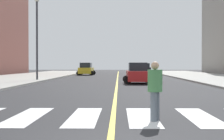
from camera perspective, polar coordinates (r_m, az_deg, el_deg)
crosswalk_paint at (r=10.60m, az=0.20°, el=-7.94°), size 13.50×4.00×0.01m
lane_divider_paint at (r=46.50m, az=0.98°, el=-1.15°), size 0.16×80.00×0.01m
car_red_nearest at (r=29.67m, az=4.38°, el=-0.63°), size 2.62×4.15×1.84m
car_yellow_second at (r=54.38m, az=-4.43°, el=0.12°), size 2.91×4.56×2.01m
car_black_third at (r=64.24m, az=5.63°, el=0.22°), size 2.86×4.51×1.99m
pedestrian_crossing at (r=9.75m, az=7.33°, el=-3.12°), size 0.43×0.43×1.72m
street_lamp at (r=35.15m, az=-12.66°, el=6.36°), size 0.44×0.44×8.35m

